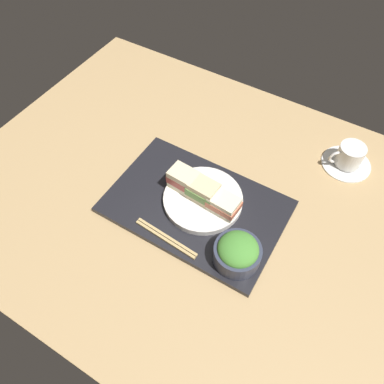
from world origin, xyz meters
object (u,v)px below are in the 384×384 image
at_px(sandwich_near, 184,179).
at_px(coffee_cup, 349,157).
at_px(sandwich_plate, 203,199).
at_px(sandwich_middle, 203,191).
at_px(chopsticks_pair, 166,238).
at_px(salad_bowl, 238,252).
at_px(sandwich_far, 224,204).

distance_m(sandwich_near, coffee_cup, 0.48).
bearing_deg(sandwich_plate, sandwich_middle, -153.43).
xyz_separation_m(sandwich_plate, coffee_cup, (0.29, 0.34, 0.01)).
bearing_deg(chopsticks_pair, sandwich_middle, 81.59).
xyz_separation_m(sandwich_plate, sandwich_middle, (-0.00, -0.00, 0.04)).
height_order(sandwich_plate, salad_bowl, salad_bowl).
xyz_separation_m(sandwich_far, salad_bowl, (0.09, -0.10, -0.01)).
bearing_deg(sandwich_middle, sandwich_near, 174.79).
distance_m(sandwich_middle, salad_bowl, 0.19).
height_order(sandwich_plate, sandwich_near, sandwich_near).
bearing_deg(coffee_cup, sandwich_middle, -130.26).
bearing_deg(chopsticks_pair, salad_bowl, 13.43).
height_order(sandwich_plate, chopsticks_pair, sandwich_plate).
relative_size(sandwich_plate, sandwich_far, 2.58).
distance_m(sandwich_plate, sandwich_far, 0.07).
xyz_separation_m(sandwich_plate, sandwich_near, (-0.06, 0.01, 0.04)).
bearing_deg(sandwich_near, sandwich_far, -5.21).
bearing_deg(sandwich_plate, chopsticks_pair, -98.41).
relative_size(sandwich_middle, sandwich_far, 1.00).
distance_m(sandwich_near, salad_bowl, 0.24).
bearing_deg(salad_bowl, sandwich_middle, 145.67).
height_order(sandwich_far, coffee_cup, sandwich_far).
relative_size(sandwich_middle, chopsticks_pair, 0.45).
relative_size(chopsticks_pair, coffee_cup, 1.29).
bearing_deg(chopsticks_pair, sandwich_far, 58.79).
xyz_separation_m(sandwich_near, chopsticks_pair, (0.04, -0.15, -0.04)).
xyz_separation_m(sandwich_plate, salad_bowl, (0.15, -0.10, 0.03)).
bearing_deg(sandwich_middle, coffee_cup, 49.74).
height_order(sandwich_near, salad_bowl, same).
xyz_separation_m(sandwich_middle, sandwich_far, (0.06, -0.01, -0.01)).
distance_m(sandwich_near, chopsticks_pair, 0.16).
bearing_deg(sandwich_plate, sandwich_near, 174.79).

